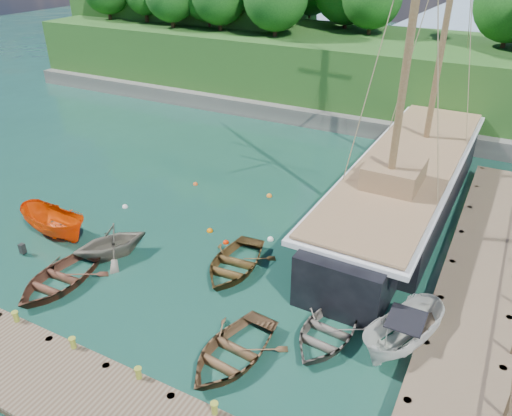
# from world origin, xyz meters

# --- Properties ---
(ground) EXTENTS (160.00, 160.00, 0.00)m
(ground) POSITION_xyz_m (0.00, 0.00, 0.00)
(ground) COLOR #163E2D
(ground) RESTS_ON ground
(dock_near) EXTENTS (20.00, 3.20, 1.10)m
(dock_near) POSITION_xyz_m (2.00, -6.50, 0.43)
(dock_near) COLOR brown
(dock_near) RESTS_ON ground
(dock_east) EXTENTS (3.20, 24.00, 1.10)m
(dock_east) POSITION_xyz_m (11.50, 7.00, 0.43)
(dock_east) COLOR brown
(dock_east) RESTS_ON ground
(bollard_0) EXTENTS (0.26, 0.26, 0.45)m
(bollard_0) POSITION_xyz_m (-4.00, -5.10, 0.00)
(bollard_0) COLOR olive
(bollard_0) RESTS_ON ground
(bollard_1) EXTENTS (0.26, 0.26, 0.45)m
(bollard_1) POSITION_xyz_m (-1.00, -5.10, 0.00)
(bollard_1) COLOR olive
(bollard_1) RESTS_ON ground
(bollard_2) EXTENTS (0.26, 0.26, 0.45)m
(bollard_2) POSITION_xyz_m (2.00, -5.10, 0.00)
(bollard_2) COLOR olive
(bollard_2) RESTS_ON ground
(rowboat_0) EXTENTS (3.35, 4.57, 0.92)m
(rowboat_0) POSITION_xyz_m (-5.02, -2.17, 0.00)
(rowboat_0) COLOR brown
(rowboat_0) RESTS_ON ground
(rowboat_1) EXTENTS (4.38, 4.55, 1.84)m
(rowboat_1) POSITION_xyz_m (-4.49, 0.67, 0.00)
(rowboat_1) COLOR #6B6557
(rowboat_1) RESTS_ON ground
(rowboat_2) EXTENTS (3.57, 4.68, 0.91)m
(rowboat_2) POSITION_xyz_m (4.01, -2.35, 0.00)
(rowboat_2) COLOR brown
(rowboat_2) RESTS_ON ground
(rowboat_3) EXTENTS (3.22, 4.29, 0.84)m
(rowboat_3) POSITION_xyz_m (6.68, 0.26, 0.00)
(rowboat_3) COLOR #5F5850
(rowboat_3) RESTS_ON ground
(rowboat_4) EXTENTS (3.50, 4.64, 0.91)m
(rowboat_4) POSITION_xyz_m (1.26, 2.50, 0.00)
(rowboat_4) COLOR #4E3819
(rowboat_4) RESTS_ON ground
(motorboat_orange) EXTENTS (4.67, 2.19, 1.74)m
(motorboat_orange) POSITION_xyz_m (-8.31, 0.73, 0.00)
(motorboat_orange) COLOR #E84603
(motorboat_orange) RESTS_ON ground
(cabin_boat_white) EXTENTS (3.12, 4.72, 1.71)m
(cabin_boat_white) POSITION_xyz_m (9.39, 1.04, 0.00)
(cabin_boat_white) COLOR silver
(cabin_boat_white) RESTS_ON ground
(schooner) EXTENTS (5.65, 28.71, 21.27)m
(schooner) POSITION_xyz_m (6.67, 12.55, 1.18)
(schooner) COLOR black
(schooner) RESTS_ON ground
(mooring_buoy_0) EXTENTS (0.33, 0.33, 0.33)m
(mooring_buoy_0) POSITION_xyz_m (-7.26, 4.76, 0.00)
(mooring_buoy_0) COLOR silver
(mooring_buoy_0) RESTS_ON ground
(mooring_buoy_1) EXTENTS (0.33, 0.33, 0.33)m
(mooring_buoy_1) POSITION_xyz_m (-1.56, 4.81, 0.00)
(mooring_buoy_1) COLOR orange
(mooring_buoy_1) RESTS_ON ground
(mooring_buoy_2) EXTENTS (0.30, 0.30, 0.30)m
(mooring_buoy_2) POSITION_xyz_m (-0.23, 4.24, 0.00)
(mooring_buoy_2) COLOR red
(mooring_buoy_2) RESTS_ON ground
(mooring_buoy_3) EXTENTS (0.33, 0.33, 0.33)m
(mooring_buoy_3) POSITION_xyz_m (1.63, 5.57, 0.00)
(mooring_buoy_3) COLOR white
(mooring_buoy_3) RESTS_ON ground
(mooring_buoy_4) EXTENTS (0.31, 0.31, 0.31)m
(mooring_buoy_4) POSITION_xyz_m (-5.37, 9.11, 0.00)
(mooring_buoy_4) COLOR #CF511D
(mooring_buoy_4) RESTS_ON ground
(mooring_buoy_5) EXTENTS (0.33, 0.33, 0.33)m
(mooring_buoy_5) POSITION_xyz_m (-0.58, 9.84, 0.00)
(mooring_buoy_5) COLOR orange
(mooring_buoy_5) RESTS_ON ground
(headland) EXTENTS (51.00, 19.31, 12.90)m
(headland) POSITION_xyz_m (-12.88, 31.36, 5.54)
(headland) COLOR #474744
(headland) RESTS_ON ground
(distant_ridge) EXTENTS (117.00, 40.00, 10.00)m
(distant_ridge) POSITION_xyz_m (4.30, 70.00, 4.35)
(distant_ridge) COLOR #728CA5
(distant_ridge) RESTS_ON ground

